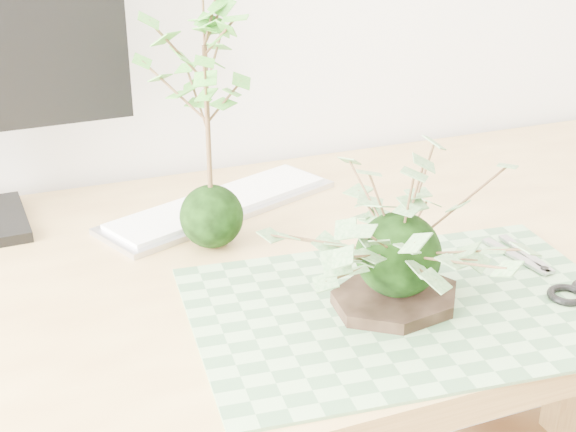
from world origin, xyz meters
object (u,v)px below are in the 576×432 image
(maple_kokedama, at_px, (205,63))
(keyboard, at_px, (220,205))
(ivy_kokedama, at_px, (401,217))
(desk, at_px, (328,304))

(maple_kokedama, relative_size, keyboard, 0.91)
(ivy_kokedama, bearing_deg, keyboard, 106.40)
(desk, relative_size, ivy_kokedama, 4.74)
(ivy_kokedama, xyz_separation_m, keyboard, (-0.10, 0.35, -0.11))
(ivy_kokedama, height_order, maple_kokedama, maple_kokedama)
(desk, distance_m, keyboard, 0.23)
(ivy_kokedama, bearing_deg, desk, 92.22)
(ivy_kokedama, distance_m, maple_kokedama, 0.31)
(maple_kokedama, bearing_deg, keyboard, 68.03)
(maple_kokedama, height_order, keyboard, maple_kokedama)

